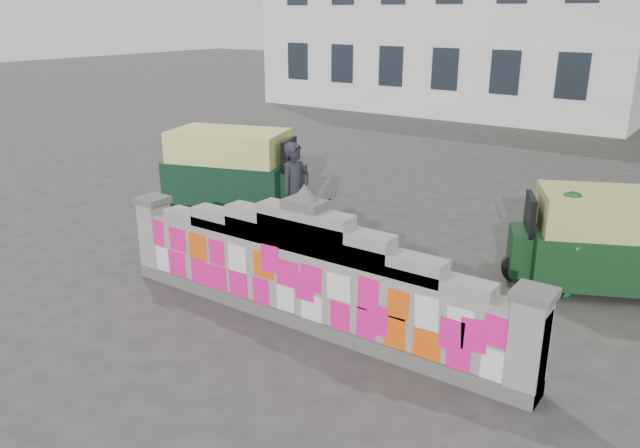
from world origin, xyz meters
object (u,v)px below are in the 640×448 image
at_px(rickshaw_right, 607,240).
at_px(pedestrian, 566,244).
at_px(cyclist_rider, 296,205).
at_px(rickshaw_left, 233,168).
at_px(cyclist_bike, 296,224).

bearing_deg(rickshaw_right, pedestrian, 24.81).
xyz_separation_m(cyclist_rider, rickshaw_left, (-2.74, 1.35, 0.02)).
height_order(cyclist_bike, cyclist_rider, cyclist_rider).
xyz_separation_m(pedestrian, rickshaw_right, (0.47, 0.55, 0.00)).
distance_m(cyclist_bike, pedestrian, 4.52).
distance_m(cyclist_bike, rickshaw_right, 5.10).
distance_m(pedestrian, rickshaw_left, 7.17).
height_order(cyclist_bike, pedestrian, pedestrian).
bearing_deg(cyclist_rider, pedestrian, -72.07).
xyz_separation_m(cyclist_rider, rickshaw_right, (4.88, 1.47, -0.07)).
bearing_deg(cyclist_bike, pedestrian, -72.07).
height_order(pedestrian, rickshaw_left, rickshaw_left).
xyz_separation_m(cyclist_rider, pedestrian, (4.41, 0.92, -0.07)).
distance_m(pedestrian, rickshaw_right, 0.72).
bearing_deg(pedestrian, rickshaw_right, 96.85).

